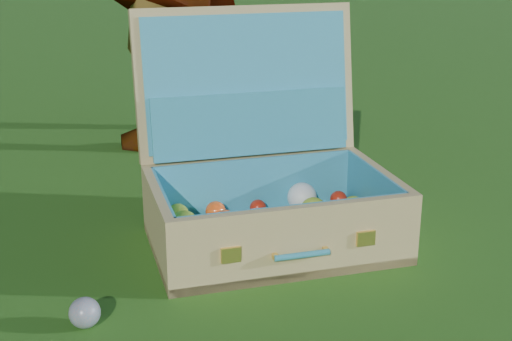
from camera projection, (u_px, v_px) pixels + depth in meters
name	position (u px, v px, depth m)	size (l,w,h in m)	color
ground	(262.00, 239.00, 1.88)	(60.00, 60.00, 0.00)	#215114
stray_ball	(85.00, 313.00, 1.46)	(0.07, 0.07, 0.07)	teal
suitcase	(265.00, 176.00, 1.87)	(0.73, 0.67, 0.58)	tan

